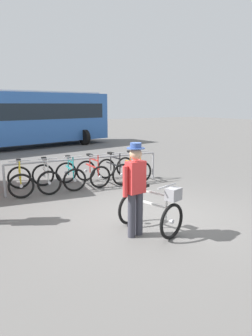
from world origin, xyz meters
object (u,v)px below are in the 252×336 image
racked_bike_white (46,177)px  racked_bike_teal (70,175)px  racked_bike_yellow (20,180)px  racked_bike_red (93,173)px  person_with_featured_bike (135,186)px  racked_bike_orange (133,168)px  bus_distant (22,116)px  racked_bike_black (114,170)px  featured_bicycle (153,210)px

racked_bike_white → racked_bike_teal: 0.70m
racked_bike_yellow → racked_bike_red: 2.10m
racked_bike_white → person_with_featured_bike: (0.36, -3.93, 0.58)m
racked_bike_red → racked_bike_orange: (1.39, -0.12, 0.00)m
racked_bike_teal → racked_bike_orange: bearing=-4.9°
racked_bike_teal → person_with_featured_bike: bearing=-95.0°
racked_bike_orange → bus_distant: bus_distant is taller
racked_bike_yellow → racked_bike_orange: bearing=-4.9°
racked_bike_orange → person_with_featured_bike: bearing=-123.4°
racked_bike_red → racked_bike_black: (0.70, -0.06, -0.00)m
racked_bike_white → racked_bike_red: (1.40, -0.12, 0.00)m
racked_bike_yellow → racked_bike_red: (2.09, -0.18, 0.00)m
racked_bike_teal → racked_bike_black: 1.40m
racked_bike_orange → person_with_featured_bike: person_with_featured_bike is taller
person_with_featured_bike → racked_bike_orange: bearing=56.6°
racked_bike_red → person_with_featured_bike: bearing=-105.2°
racked_bike_yellow → racked_bike_black: same height
featured_bicycle → racked_bike_orange: bearing=61.2°
racked_bike_black → featured_bicycle: same height
racked_bike_black → bus_distant: (-0.28, 9.52, 1.37)m
racked_bike_orange → featured_bicycle: (-2.06, -3.75, 0.08)m
racked_bike_teal → racked_bike_black: bearing=-4.9°
racked_bike_white → racked_bike_black: bearing=-4.9°
racked_bike_yellow → racked_bike_teal: 1.40m
racked_bike_orange → racked_bike_teal: bearing=175.1°
racked_bike_teal → racked_bike_black: (1.40, -0.12, 0.00)m
racked_bike_teal → racked_bike_orange: 2.10m
racked_bike_teal → person_with_featured_bike: size_ratio=0.70×
racked_bike_teal → featured_bicycle: 3.93m
racked_bike_black → featured_bicycle: size_ratio=0.89×
racked_bike_black → racked_bike_white: bearing=175.1°
racked_bike_red → bus_distant: size_ratio=0.11×
person_with_featured_bike → bus_distant: bus_distant is taller
bus_distant → racked_bike_teal: bearing=-96.8°
racked_bike_yellow → racked_bike_teal: (1.39, -0.12, -0.00)m
racked_bike_teal → person_with_featured_bike: person_with_featured_bike is taller
racked_bike_yellow → racked_bike_white: 0.70m
racked_bike_red → racked_bike_black: bearing=-4.9°
racked_bike_yellow → racked_bike_orange: size_ratio=1.11×
racked_bike_white → racked_bike_black: 2.10m
racked_bike_teal → racked_bike_orange: same height
racked_bike_black → racked_bike_teal: bearing=175.1°
racked_bike_teal → bus_distant: (1.12, 9.40, 1.37)m
racked_bike_teal → bus_distant: 9.56m
racked_bike_white → bus_distant: bearing=79.0°
racked_bike_teal → racked_bike_red: 0.70m
racked_bike_black → person_with_featured_bike: 4.17m
bus_distant → racked_bike_black: bearing=-88.3°
racked_bike_orange → racked_bike_red: bearing=175.1°
racked_bike_red → bus_distant: 9.57m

